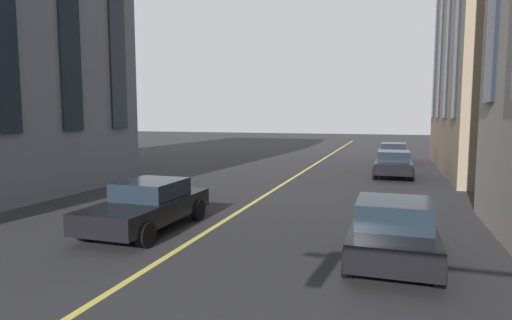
{
  "coord_description": "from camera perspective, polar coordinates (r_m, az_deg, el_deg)",
  "views": [
    {
      "loc": [
        5.02,
        -4.82,
        3.21
      ],
      "look_at": [
        17.33,
        -0.84,
        1.84
      ],
      "focal_mm": 29.71,
      "sensor_mm": 36.0,
      "label": 1
    }
  ],
  "objects": [
    {
      "name": "car_black_trailing",
      "position": [
        9.89,
        17.99,
        -8.98
      ],
      "size": [
        3.9,
        1.89,
        1.4
      ],
      "color": "black",
      "rests_on": "ground_plane"
    },
    {
      "name": "car_black_mid",
      "position": [
        23.35,
        18.0,
        -0.44
      ],
      "size": [
        4.4,
        1.95,
        1.37
      ],
      "color": "black",
      "rests_on": "ground_plane"
    },
    {
      "name": "lane_centre_line",
      "position": [
        16.06,
        0.07,
        -5.49
      ],
      "size": [
        80.0,
        0.16,
        0.01
      ],
      "color": "#D8C64C",
      "rests_on": "ground_plane"
    },
    {
      "name": "car_red_oncoming",
      "position": [
        30.02,
        18.0,
        0.94
      ],
      "size": [
        4.4,
        1.95,
        1.37
      ],
      "color": "#B21E1E",
      "rests_on": "ground_plane"
    },
    {
      "name": "car_black_near",
      "position": [
        12.38,
        -14.32,
        -5.86
      ],
      "size": [
        4.4,
        1.95,
        1.37
      ],
      "color": "black",
      "rests_on": "ground_plane"
    }
  ]
}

